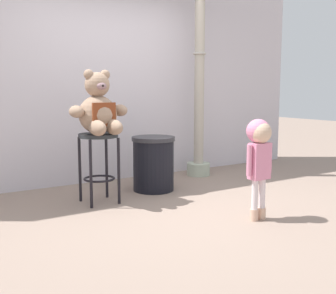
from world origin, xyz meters
TOP-DOWN VIEW (x-y plane):
  - ground_plane at (0.00, 0.00)m, footprint 24.00×24.00m
  - building_wall at (0.00, 1.82)m, footprint 6.67×0.30m
  - bar_stool_with_teddy at (-0.53, 0.66)m, footprint 0.43×0.43m
  - teddy_bear at (-0.53, 0.63)m, footprint 0.65×0.58m
  - child_walking at (0.51, -0.72)m, footprint 0.31×0.25m
  - trash_bin at (0.26, 0.84)m, footprint 0.53×0.53m
  - lamppost at (1.28, 1.28)m, footprint 0.33×0.33m

SIDE VIEW (x-z plane):
  - ground_plane at x=0.00m, z-range 0.00..0.00m
  - trash_bin at x=0.26m, z-range 0.00..0.67m
  - bar_stool_with_teddy at x=-0.53m, z-range 0.17..0.94m
  - child_walking at x=0.51m, z-range 0.22..1.19m
  - teddy_bear at x=-0.53m, z-range 0.68..1.37m
  - lamppost at x=1.28m, z-range -0.30..2.73m
  - building_wall at x=0.00m, z-range 0.00..3.67m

